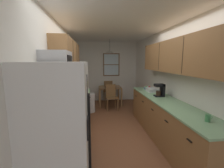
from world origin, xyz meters
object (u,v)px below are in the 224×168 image
object	(u,v)px
stove_range	(68,139)
mug_by_coffeemaker	(208,118)
refrigerator	(59,137)
dining_chair_far	(108,90)
trash_bin	(90,103)
dining_table	(110,90)
coffee_maker	(160,90)
dish_rack	(152,90)
microwave_over_range	(57,63)
table_serving_bowl	(109,86)
fruit_bowl	(148,88)
dining_chair_near	(111,96)
storage_canister	(72,100)

from	to	relation	value
stove_range	mug_by_coffeemaker	xyz separation A→B (m)	(2.02, -0.54, 0.48)
refrigerator	dining_chair_far	xyz separation A→B (m)	(1.00, 4.77, -0.37)
refrigerator	trash_bin	size ratio (longest dim) A/B	2.69
dining_table	coffee_maker	world-z (taller)	coffee_maker
dining_chair_far	dish_rack	world-z (taller)	dish_rack
microwave_over_range	table_serving_bowl	bearing A→B (deg)	72.21
dining_table	fruit_bowl	bearing A→B (deg)	-57.19
refrigerator	microwave_over_range	size ratio (longest dim) A/B	3.03
mug_by_coffeemaker	dining_chair_far	bearing A→B (deg)	102.24
dining_chair_far	mug_by_coffeemaker	bearing A→B (deg)	-77.76
dining_chair_near	fruit_bowl	bearing A→B (deg)	-43.47
stove_range	coffee_maker	distance (m)	2.33
storage_canister	dish_rack	world-z (taller)	storage_canister
dining_table	storage_canister	distance (m)	3.12
refrigerator	mug_by_coffeemaker	distance (m)	2.00
stove_range	microwave_over_range	xyz separation A→B (m)	(-0.11, 0.00, 1.24)
mug_by_coffeemaker	table_serving_bowl	size ratio (longest dim) A/B	0.59
dining_table	dining_chair_far	bearing A→B (deg)	92.58
mug_by_coffeemaker	trash_bin	bearing A→B (deg)	118.20
microwave_over_range	mug_by_coffeemaker	distance (m)	2.33
dining_chair_far	table_serving_bowl	xyz separation A→B (m)	(0.01, -0.51, 0.25)
table_serving_bowl	stove_range	bearing A→B (deg)	-106.12
stove_range	dining_table	size ratio (longest dim) A/B	1.26
dining_chair_far	mug_by_coffeemaker	world-z (taller)	mug_by_coffeemaker
stove_range	coffee_maker	bearing A→B (deg)	26.46
coffee_maker	fruit_bowl	size ratio (longest dim) A/B	1.24
storage_canister	dining_chair_near	bearing A→B (deg)	65.77
dish_rack	stove_range	bearing A→B (deg)	-142.88
trash_bin	fruit_bowl	size ratio (longest dim) A/B	2.67
dining_chair_far	dish_rack	distance (m)	2.76
storage_canister	coffee_maker	bearing A→B (deg)	12.23
refrigerator	dining_chair_far	distance (m)	4.88
coffee_maker	dish_rack	distance (m)	0.55
dining_table	storage_canister	bearing A→B (deg)	-109.90
dining_chair_near	table_serving_bowl	bearing A→B (deg)	90.74
coffee_maker	mug_by_coffeemaker	xyz separation A→B (m)	(0.01, -1.55, -0.11)
dining_chair_far	trash_bin	world-z (taller)	dining_chair_far
dining_table	mug_by_coffeemaker	world-z (taller)	mug_by_coffeemaker
stove_range	mug_by_coffeemaker	world-z (taller)	stove_range
refrigerator	dining_chair_far	world-z (taller)	refrigerator
coffee_maker	dish_rack	size ratio (longest dim) A/B	0.88
refrigerator	trash_bin	bearing A→B (deg)	85.48
dish_rack	table_serving_bowl	world-z (taller)	dish_rack
stove_range	dining_chair_far	world-z (taller)	stove_range
stove_range	fruit_bowl	xyz separation A→B (m)	(2.05, 1.93, 0.46)
refrigerator	table_serving_bowl	xyz separation A→B (m)	(1.00, 4.26, -0.11)
trash_bin	dish_rack	world-z (taller)	dish_rack
mug_by_coffeemaker	dish_rack	size ratio (longest dim) A/B	0.32
dining_chair_far	dining_chair_near	bearing A→B (deg)	-89.22
dining_chair_near	mug_by_coffeemaker	size ratio (longest dim) A/B	8.34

